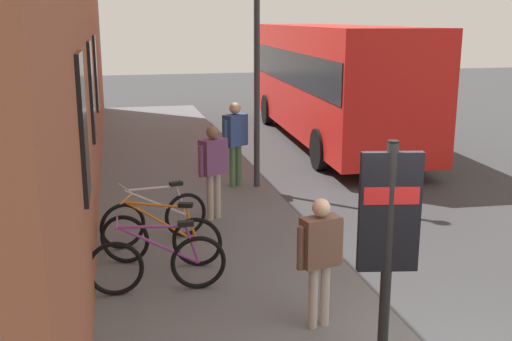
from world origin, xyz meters
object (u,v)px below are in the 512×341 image
transit_info_sign (389,229)px  pedestrian_crossing_street (213,163)px  city_bus (330,76)px  bicycle_by_door (161,239)px  bicycle_end_of_row (158,263)px  bicycle_beside_lamp (156,218)px  pedestrian_near_bus (235,136)px  street_lamp (257,27)px  pedestrian_by_facade (320,250)px

transit_info_sign → pedestrian_crossing_street: bearing=7.6°
transit_info_sign → city_bus: (12.18, -3.80, 0.20)m
bicycle_by_door → bicycle_end_of_row: bearing=172.9°
bicycle_beside_lamp → pedestrian_near_bus: bearing=-31.8°
bicycle_beside_lamp → street_lamp: bearing=-38.5°
bicycle_end_of_row → bicycle_by_door: (0.91, -0.11, 0.00)m
city_bus → pedestrian_near_bus: (-4.71, 3.73, -0.72)m
city_bus → pedestrian_near_bus: bearing=141.7°
pedestrian_crossing_street → pedestrian_near_bus: pedestrian_near_bus is taller
bicycle_beside_lamp → pedestrian_crossing_street: (0.95, -1.08, 0.62)m
bicycle_end_of_row → street_lamp: (4.73, -2.40, 2.88)m
bicycle_beside_lamp → pedestrian_by_facade: (-3.18, -1.60, 0.54)m
pedestrian_by_facade → pedestrian_crossing_street: size_ratio=0.92×
transit_info_sign → pedestrian_near_bus: transit_info_sign is taller
bicycle_end_of_row → bicycle_by_door: bearing=-7.1°
bicycle_beside_lamp → pedestrian_near_bus: size_ratio=0.96×
bicycle_by_door → city_bus: 10.40m
bicycle_beside_lamp → street_lamp: street_lamp is taller
bicycle_beside_lamp → city_bus: (7.72, -5.60, 1.41)m
street_lamp → city_bus: bearing=-34.3°
bicycle_end_of_row → bicycle_by_door: size_ratio=1.05×
bicycle_by_door → pedestrian_near_bus: pedestrian_near_bus is taller
bicycle_beside_lamp → street_lamp: size_ratio=0.31×
bicycle_by_door → bicycle_beside_lamp: (0.94, 0.01, 0.00)m
pedestrian_near_bus → transit_info_sign: bearing=179.4°
bicycle_by_door → street_lamp: street_lamp is taller
bicycle_end_of_row → pedestrian_by_facade: (-1.34, -1.71, 0.54)m
pedestrian_near_bus → bicycle_beside_lamp: bearing=148.2°
city_bus → street_lamp: size_ratio=1.91×
bicycle_beside_lamp → pedestrian_crossing_street: bearing=-48.6°
city_bus → street_lamp: 6.04m
pedestrian_crossing_street → pedestrian_by_facade: bearing=-172.7°
bicycle_end_of_row → pedestrian_by_facade: bearing=-128.1°
bicycle_end_of_row → pedestrian_crossing_street: pedestrian_crossing_street is taller
bicycle_end_of_row → pedestrian_crossing_street: 3.10m
bicycle_beside_lamp → city_bus: city_bus is taller
pedestrian_by_facade → street_lamp: (6.07, -0.69, 2.34)m
bicycle_end_of_row → bicycle_beside_lamp: size_ratio=1.04×
pedestrian_by_facade → street_lamp: street_lamp is taller
bicycle_end_of_row → street_lamp: 6.03m
street_lamp → pedestrian_near_bus: bearing=73.8°
transit_info_sign → pedestrian_near_bus: bearing=-0.6°
pedestrian_crossing_street → pedestrian_near_bus: 2.21m
city_bus → pedestrian_by_facade: size_ratio=6.99×
bicycle_beside_lamp → transit_info_sign: transit_info_sign is taller
bicycle_by_door → city_bus: size_ratio=0.16×
transit_info_sign → pedestrian_near_bus: size_ratio=1.36×
bicycle_end_of_row → pedestrian_near_bus: (4.85, -1.97, 0.68)m
city_bus → pedestrian_near_bus: 6.05m
pedestrian_crossing_street → pedestrian_near_bus: bearing=-21.1°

